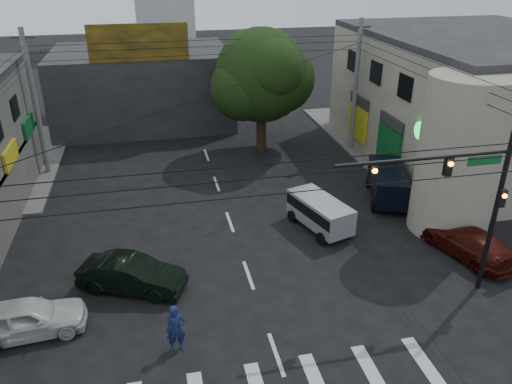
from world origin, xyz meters
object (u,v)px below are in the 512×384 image
object	(u,v)px
dark_sedan	(132,275)
maroon_sedan	(468,242)
street_tree	(261,76)
traffic_officer	(176,329)
utility_pole_far_right	(356,87)
silver_minivan	(320,214)
navy_van	(387,184)
traffic_gantry	(463,190)
utility_pole_far_left	(36,105)
white_compact	(26,318)

from	to	relation	value
dark_sedan	maroon_sedan	xyz separation A→B (m)	(15.53, -0.65, -0.03)
street_tree	maroon_sedan	distance (m)	17.56
street_tree	traffic_officer	size ratio (longest dim) A/B	4.57
dark_sedan	traffic_officer	distance (m)	4.35
utility_pole_far_right	maroon_sedan	distance (m)	15.11
utility_pole_far_right	dark_sedan	world-z (taller)	utility_pole_far_right
maroon_sedan	street_tree	bearing A→B (deg)	-82.06
silver_minivan	navy_van	xyz separation A→B (m)	(4.95, 2.49, 0.10)
traffic_gantry	utility_pole_far_left	xyz separation A→B (m)	(-18.32, 17.00, -0.23)
traffic_gantry	white_compact	xyz separation A→B (m)	(-16.71, 1.05, -4.09)
dark_sedan	white_compact	distance (m)	4.34
utility_pole_far_right	navy_van	xyz separation A→B (m)	(-1.10, -8.20, -3.66)
dark_sedan	maroon_sedan	bearing A→B (deg)	-68.54
street_tree	silver_minivan	world-z (taller)	street_tree
utility_pole_far_left	dark_sedan	xyz separation A→B (m)	(5.47, -13.95, -3.86)
utility_pole_far_right	silver_minivan	xyz separation A→B (m)	(-6.05, -10.69, -3.76)
silver_minivan	dark_sedan	bearing A→B (deg)	91.99
street_tree	navy_van	xyz separation A→B (m)	(5.40, -9.20, -4.53)
street_tree	maroon_sedan	bearing A→B (deg)	-67.38
street_tree	utility_pole_far_left	world-z (taller)	utility_pole_far_left
utility_pole_far_left	dark_sedan	bearing A→B (deg)	-68.60
maroon_sedan	traffic_officer	world-z (taller)	traffic_officer
white_compact	maroon_sedan	distance (m)	19.44
utility_pole_far_left	dark_sedan	world-z (taller)	utility_pole_far_left
navy_van	dark_sedan	bearing A→B (deg)	130.42
silver_minivan	navy_van	world-z (taller)	navy_van
utility_pole_far_left	maroon_sedan	xyz separation A→B (m)	(21.00, -14.60, -3.89)
white_compact	silver_minivan	size ratio (longest dim) A/B	1.07
dark_sedan	traffic_officer	world-z (taller)	traffic_officer
traffic_gantry	traffic_officer	size ratio (longest dim) A/B	3.78
utility_pole_far_left	navy_van	size ratio (longest dim) A/B	1.83
street_tree	dark_sedan	world-z (taller)	street_tree
utility_pole_far_right	white_compact	xyz separation A→B (m)	(-19.39, -15.95, -3.86)
traffic_gantry	utility_pole_far_right	size ratio (longest dim) A/B	0.78
dark_sedan	white_compact	world-z (taller)	dark_sedan
dark_sedan	traffic_officer	size ratio (longest dim) A/B	2.50
dark_sedan	white_compact	xyz separation A→B (m)	(-3.85, -2.00, -0.00)
utility_pole_far_left	white_compact	bearing A→B (deg)	-84.23
maroon_sedan	silver_minivan	world-z (taller)	silver_minivan
white_compact	traffic_officer	world-z (taller)	traffic_officer
utility_pole_far_left	maroon_sedan	world-z (taller)	utility_pole_far_left
traffic_gantry	maroon_sedan	size ratio (longest dim) A/B	1.38
utility_pole_far_left	silver_minivan	bearing A→B (deg)	-35.57
utility_pole_far_right	dark_sedan	xyz separation A→B (m)	(-15.53, -13.95, -3.86)
street_tree	navy_van	world-z (taller)	street_tree
street_tree	utility_pole_far_right	bearing A→B (deg)	-8.75
traffic_gantry	traffic_officer	world-z (taller)	traffic_gantry
navy_van	traffic_officer	world-z (taller)	traffic_officer
white_compact	street_tree	bearing A→B (deg)	-42.21
navy_van	silver_minivan	bearing A→B (deg)	135.38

